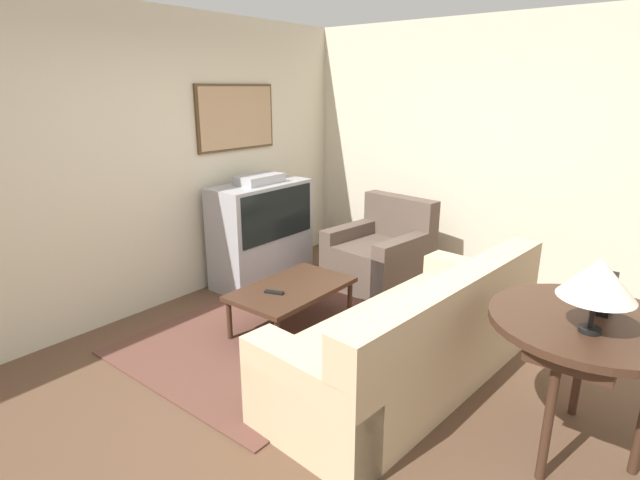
{
  "coord_description": "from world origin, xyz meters",
  "views": [
    {
      "loc": [
        -2.49,
        -1.87,
        2.01
      ],
      "look_at": [
        0.74,
        0.69,
        0.75
      ],
      "focal_mm": 28.0,
      "sensor_mm": 36.0,
      "label": 1
    }
  ],
  "objects_px": {
    "coffee_table": "(292,291)",
    "mantel_clock": "(605,293)",
    "tv": "(262,232)",
    "console_table": "(587,332)",
    "armchair": "(380,257)",
    "table_lamp": "(599,279)",
    "couch": "(415,342)"
  },
  "relations": [
    {
      "from": "tv",
      "to": "console_table",
      "type": "bearing_deg",
      "value": -103.53
    },
    {
      "from": "couch",
      "to": "armchair",
      "type": "bearing_deg",
      "value": -136.06
    },
    {
      "from": "coffee_table",
      "to": "mantel_clock",
      "type": "distance_m",
      "value": 2.36
    },
    {
      "from": "tv",
      "to": "table_lamp",
      "type": "height_order",
      "value": "table_lamp"
    },
    {
      "from": "coffee_table",
      "to": "tv",
      "type": "bearing_deg",
      "value": 56.83
    },
    {
      "from": "couch",
      "to": "console_table",
      "type": "relative_size",
      "value": 2.28
    },
    {
      "from": "couch",
      "to": "armchair",
      "type": "xyz_separation_m",
      "value": [
        1.44,
        1.17,
        -0.01
      ]
    },
    {
      "from": "coffee_table",
      "to": "couch",
      "type": "bearing_deg",
      "value": -93.9
    },
    {
      "from": "coffee_table",
      "to": "mantel_clock",
      "type": "bearing_deg",
      "value": -89.4
    },
    {
      "from": "coffee_table",
      "to": "console_table",
      "type": "bearing_deg",
      "value": -93.2
    },
    {
      "from": "armchair",
      "to": "mantel_clock",
      "type": "bearing_deg",
      "value": -23.69
    },
    {
      "from": "tv",
      "to": "couch",
      "type": "distance_m",
      "value": 2.36
    },
    {
      "from": "couch",
      "to": "mantel_clock",
      "type": "distance_m",
      "value": 1.24
    },
    {
      "from": "tv",
      "to": "armchair",
      "type": "distance_m",
      "value": 1.29
    },
    {
      "from": "couch",
      "to": "mantel_clock",
      "type": "xyz_separation_m",
      "value": [
        0.11,
        -1.07,
        0.62
      ]
    },
    {
      "from": "tv",
      "to": "table_lamp",
      "type": "relative_size",
      "value": 2.91
    },
    {
      "from": "armchair",
      "to": "mantel_clock",
      "type": "relative_size",
      "value": 4.5
    },
    {
      "from": "table_lamp",
      "to": "tv",
      "type": "bearing_deg",
      "value": 74.02
    },
    {
      "from": "table_lamp",
      "to": "console_table",
      "type": "bearing_deg",
      "value": 11.01
    },
    {
      "from": "table_lamp",
      "to": "mantel_clock",
      "type": "height_order",
      "value": "table_lamp"
    },
    {
      "from": "armchair",
      "to": "coffee_table",
      "type": "relative_size",
      "value": 0.94
    },
    {
      "from": "armchair",
      "to": "mantel_clock",
      "type": "height_order",
      "value": "mantel_clock"
    },
    {
      "from": "armchair",
      "to": "table_lamp",
      "type": "xyz_separation_m",
      "value": [
        -1.65,
        -2.25,
        0.81
      ]
    },
    {
      "from": "coffee_table",
      "to": "table_lamp",
      "type": "distance_m",
      "value": 2.42
    },
    {
      "from": "console_table",
      "to": "mantel_clock",
      "type": "bearing_deg",
      "value": -11.98
    },
    {
      "from": "armchair",
      "to": "mantel_clock",
      "type": "xyz_separation_m",
      "value": [
        -1.34,
        -2.25,
        0.63
      ]
    },
    {
      "from": "console_table",
      "to": "table_lamp",
      "type": "height_order",
      "value": "table_lamp"
    },
    {
      "from": "console_table",
      "to": "couch",
      "type": "bearing_deg",
      "value": 87.62
    },
    {
      "from": "console_table",
      "to": "mantel_clock",
      "type": "distance_m",
      "value": 0.24
    },
    {
      "from": "couch",
      "to": "table_lamp",
      "type": "relative_size",
      "value": 5.86
    },
    {
      "from": "tv",
      "to": "couch",
      "type": "bearing_deg",
      "value": -108.47
    },
    {
      "from": "tv",
      "to": "couch",
      "type": "xyz_separation_m",
      "value": [
        -0.74,
        -2.22,
        -0.23
      ]
    }
  ]
}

